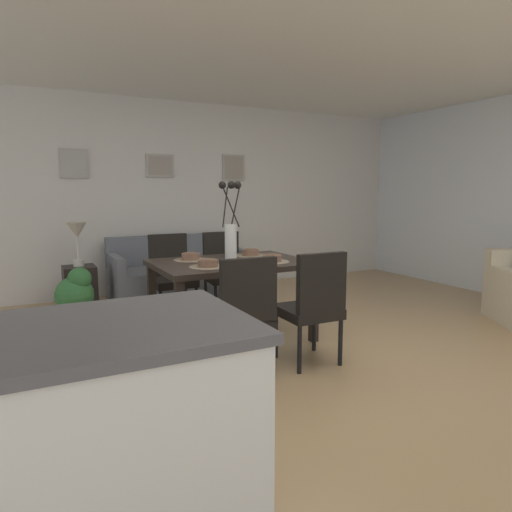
# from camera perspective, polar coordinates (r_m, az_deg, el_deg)

# --- Properties ---
(ground_plane) EXTENTS (9.00, 9.00, 0.00)m
(ground_plane) POSITION_cam_1_polar(r_m,az_deg,el_deg) (3.82, 6.35, -13.17)
(ground_plane) COLOR tan
(back_wall_panel) EXTENTS (9.00, 0.10, 2.60)m
(back_wall_panel) POSITION_cam_1_polar(r_m,az_deg,el_deg) (6.52, -9.59, 7.26)
(back_wall_panel) COLOR silver
(back_wall_panel) RESTS_ON ground
(ceiling_panel) EXTENTS (9.00, 7.20, 0.08)m
(ceiling_panel) POSITION_cam_1_polar(r_m,az_deg,el_deg) (4.10, 3.55, 25.94)
(ceiling_panel) COLOR white
(dining_table) EXTENTS (1.40, 0.99, 0.74)m
(dining_table) POSITION_cam_1_polar(r_m,az_deg,el_deg) (4.25, -3.16, -1.78)
(dining_table) COLOR black
(dining_table) RESTS_ON ground
(dining_chair_near_left) EXTENTS (0.46, 0.46, 0.92)m
(dining_chair_near_left) POSITION_cam_1_polar(r_m,az_deg,el_deg) (3.38, -1.67, -6.89)
(dining_chair_near_left) COLOR black
(dining_chair_near_left) RESTS_ON ground
(dining_chair_near_right) EXTENTS (0.45, 0.45, 0.92)m
(dining_chair_near_right) POSITION_cam_1_polar(r_m,az_deg,el_deg) (5.03, -10.56, -2.03)
(dining_chair_near_right) COLOR black
(dining_chair_near_right) RESTS_ON ground
(dining_chair_far_left) EXTENTS (0.45, 0.45, 0.92)m
(dining_chair_far_left) POSITION_cam_1_polar(r_m,az_deg,el_deg) (3.65, 7.18, -5.80)
(dining_chair_far_left) COLOR black
(dining_chair_far_left) RESTS_ON ground
(dining_chair_far_right) EXTENTS (0.47, 0.47, 0.92)m
(dining_chair_far_right) POSITION_cam_1_polar(r_m,az_deg,el_deg) (5.21, -4.01, -1.55)
(dining_chair_far_right) COLOR black
(dining_chair_far_right) RESTS_ON ground
(centerpiece_vase) EXTENTS (0.21, 0.23, 0.73)m
(centerpiece_vase) POSITION_cam_1_polar(r_m,az_deg,el_deg) (4.21, -3.19, 3.17)
(centerpiece_vase) COLOR white
(centerpiece_vase) RESTS_ON dining_table
(placemat_near_left) EXTENTS (0.32, 0.32, 0.01)m
(placemat_near_left) POSITION_cam_1_polar(r_m,az_deg,el_deg) (3.92, -6.04, -1.35)
(placemat_near_left) COLOR #7F705B
(placemat_near_left) RESTS_ON dining_table
(bowl_near_left) EXTENTS (0.17, 0.17, 0.07)m
(bowl_near_left) POSITION_cam_1_polar(r_m,az_deg,el_deg) (3.91, -6.05, -0.82)
(bowl_near_left) COLOR brown
(bowl_near_left) RESTS_ON dining_table
(placemat_near_right) EXTENTS (0.32, 0.32, 0.01)m
(placemat_near_right) POSITION_cam_1_polar(r_m,az_deg,el_deg) (4.33, -8.18, -0.49)
(placemat_near_right) COLOR #7F705B
(placemat_near_right) RESTS_ON dining_table
(bowl_near_right) EXTENTS (0.17, 0.17, 0.07)m
(bowl_near_right) POSITION_cam_1_polar(r_m,az_deg,el_deg) (4.33, -8.19, 0.00)
(bowl_near_right) COLOR brown
(bowl_near_right) RESTS_ON dining_table
(placemat_far_left) EXTENTS (0.32, 0.32, 0.01)m
(placemat_far_left) POSITION_cam_1_polar(r_m,az_deg,el_deg) (4.18, 2.03, -0.71)
(placemat_far_left) COLOR #7F705B
(placemat_far_left) RESTS_ON dining_table
(bowl_far_left) EXTENTS (0.17, 0.17, 0.07)m
(bowl_far_left) POSITION_cam_1_polar(r_m,az_deg,el_deg) (4.18, 2.03, -0.21)
(bowl_far_left) COLOR brown
(bowl_far_left) RESTS_ON dining_table
(placemat_far_right) EXTENTS (0.32, 0.32, 0.01)m
(placemat_far_right) POSITION_cam_1_polar(r_m,az_deg,el_deg) (4.57, -0.70, 0.05)
(placemat_far_right) COLOR #7F705B
(placemat_far_right) RESTS_ON dining_table
(bowl_far_right) EXTENTS (0.17, 0.17, 0.07)m
(bowl_far_right) POSITION_cam_1_polar(r_m,az_deg,el_deg) (4.57, -0.70, 0.51)
(bowl_far_right) COLOR brown
(bowl_far_right) RESTS_ON dining_table
(sofa) EXTENTS (1.71, 0.84, 0.80)m
(sofa) POSITION_cam_1_polar(r_m,az_deg,el_deg) (6.03, -9.66, -2.55)
(sofa) COLOR slate
(sofa) RESTS_ON ground
(side_table) EXTENTS (0.36, 0.36, 0.52)m
(side_table) POSITION_cam_1_polar(r_m,az_deg,el_deg) (5.73, -21.15, -3.76)
(side_table) COLOR black
(side_table) RESTS_ON ground
(table_lamp) EXTENTS (0.22, 0.22, 0.51)m
(table_lamp) POSITION_cam_1_polar(r_m,az_deg,el_deg) (5.64, -21.48, 2.55)
(table_lamp) COLOR beige
(table_lamp) RESTS_ON side_table
(kitchen_island) EXTENTS (1.29, 0.76, 0.92)m
(kitchen_island) POSITION_cam_1_polar(r_m,az_deg,el_deg) (1.87, -22.26, -22.05)
(kitchen_island) COLOR silver
(kitchen_island) RESTS_ON ground
(framed_picture_left) EXTENTS (0.33, 0.03, 0.36)m
(framed_picture_left) POSITION_cam_1_polar(r_m,az_deg,el_deg) (6.18, -21.84, 10.69)
(framed_picture_left) COLOR #B2ADA3
(framed_picture_center) EXTENTS (0.38, 0.03, 0.31)m
(framed_picture_center) POSITION_cam_1_polar(r_m,az_deg,el_deg) (6.38, -11.91, 10.99)
(framed_picture_center) COLOR #B2ADA3
(framed_picture_right) EXTENTS (0.34, 0.03, 0.37)m
(framed_picture_right) POSITION_cam_1_polar(r_m,az_deg,el_deg) (6.75, -2.82, 10.99)
(framed_picture_right) COLOR #B2ADA3
(potted_plant) EXTENTS (0.36, 0.36, 0.67)m
(potted_plant) POSITION_cam_1_polar(r_m,az_deg,el_deg) (4.70, -21.65, -4.92)
(potted_plant) COLOR brown
(potted_plant) RESTS_ON ground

